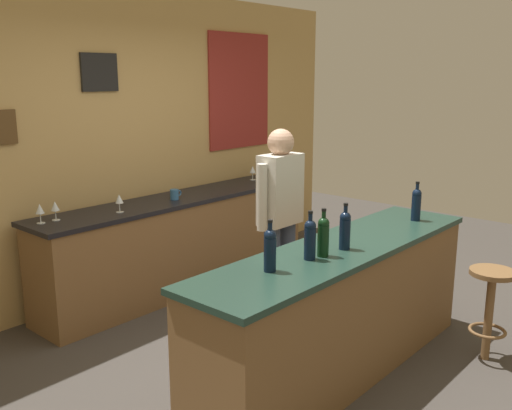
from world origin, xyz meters
name	(u,v)px	position (x,y,z in m)	size (l,w,h in m)	color
ground_plane	(292,354)	(0.00, 0.00, 0.00)	(10.00, 10.00, 0.00)	#423D38
back_wall	(122,143)	(0.02, 2.03, 1.41)	(6.00, 0.09, 2.80)	tan
bar_counter	(339,310)	(0.00, -0.40, 0.46)	(2.57, 0.60, 0.92)	brown
side_counter	(183,242)	(0.40, 1.65, 0.45)	(3.04, 0.56, 0.90)	brown
bartender	(280,214)	(0.35, 0.41, 0.94)	(0.52, 0.21, 1.62)	#384766
bar_stool	(490,299)	(0.87, -1.10, 0.46)	(0.32, 0.32, 0.68)	brown
wine_bottle_a	(270,249)	(-0.70, -0.36, 1.06)	(0.07, 0.07, 0.31)	black
wine_bottle_b	(310,238)	(-0.37, -0.41, 1.06)	(0.07, 0.07, 0.31)	black
wine_bottle_c	(323,235)	(-0.27, -0.43, 1.06)	(0.07, 0.07, 0.31)	black
wine_bottle_d	(345,229)	(-0.05, -0.45, 1.06)	(0.07, 0.07, 0.31)	black
wine_bottle_e	(416,203)	(0.95, -0.46, 1.06)	(0.07, 0.07, 0.31)	black
wine_glass_a	(40,210)	(-0.99, 1.71, 1.01)	(0.07, 0.07, 0.16)	silver
wine_glass_b	(55,207)	(-0.86, 1.71, 1.01)	(0.07, 0.07, 0.16)	silver
wine_glass_c	(119,200)	(-0.37, 1.56, 1.01)	(0.07, 0.07, 0.16)	silver
wine_glass_d	(253,170)	(1.50, 1.73, 1.01)	(0.07, 0.07, 0.16)	silver
wine_glass_e	(268,167)	(1.76, 1.73, 1.01)	(0.07, 0.07, 0.16)	silver
coffee_mug	(175,194)	(0.27, 1.60, 0.95)	(0.12, 0.08, 0.09)	#336699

